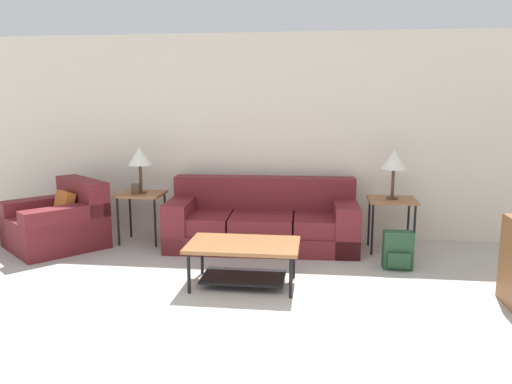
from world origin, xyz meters
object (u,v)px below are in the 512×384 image
object	(u,v)px
couch	(263,223)
side_table_right	(392,204)
table_lamp_right	(394,161)
table_lamp_left	(140,157)
backpack	(398,251)
side_table_left	(141,198)
coffee_table	(243,254)
armchair	(59,224)

from	to	relation	value
couch	side_table_right	bearing A→B (deg)	0.06
couch	table_lamp_right	xyz separation A→B (m)	(1.52, 0.00, 0.78)
table_lamp_left	backpack	distance (m)	3.23
couch	side_table_left	world-z (taller)	couch
side_table_left	side_table_right	bearing A→B (deg)	0.00
coffee_table	backpack	xyz separation A→B (m)	(1.55, 0.69, -0.12)
armchair	side_table_left	distance (m)	1.03
side_table_left	backpack	world-z (taller)	side_table_left
couch	side_table_left	xyz separation A→B (m)	(-1.52, 0.00, 0.26)
couch	side_table_left	size ratio (longest dim) A/B	3.63
couch	backpack	size ratio (longest dim) A/B	5.71
table_lamp_right	backpack	size ratio (longest dim) A/B	1.42
couch	table_lamp_right	bearing A→B (deg)	0.06
couch	side_table_left	distance (m)	1.54
couch	armchair	xyz separation A→B (m)	(-2.46, -0.32, -0.01)
table_lamp_right	table_lamp_left	bearing A→B (deg)	180.00
armchair	side_table_left	world-z (taller)	armchair
table_lamp_right	backpack	distance (m)	1.10
armchair	table_lamp_left	bearing A→B (deg)	18.70
side_table_right	backpack	size ratio (longest dim) A/B	1.57
armchair	side_table_right	xyz separation A→B (m)	(3.99, 0.32, 0.27)
armchair	side_table_left	size ratio (longest dim) A/B	2.22
couch	side_table_right	size ratio (longest dim) A/B	3.63
couch	side_table_right	xyz separation A→B (m)	(1.52, 0.00, 0.26)
coffee_table	side_table_left	bearing A→B (deg)	137.94
table_lamp_right	side_table_right	bearing A→B (deg)	71.57
table_lamp_left	armchair	bearing A→B (deg)	-161.30
side_table_right	table_lamp_right	xyz separation A→B (m)	(-0.00, -0.00, 0.51)
side_table_left	side_table_right	xyz separation A→B (m)	(3.05, 0.00, 0.00)
couch	backpack	distance (m)	1.65
armchair	backpack	world-z (taller)	armchair
coffee_table	table_lamp_right	xyz separation A→B (m)	(1.56, 1.34, 0.76)
table_lamp_left	table_lamp_right	distance (m)	3.05
side_table_right	table_lamp_left	world-z (taller)	table_lamp_left
side_table_right	table_lamp_left	xyz separation A→B (m)	(-3.05, -0.00, 0.51)
table_lamp_right	coffee_table	bearing A→B (deg)	-139.29
armchair	table_lamp_left	xyz separation A→B (m)	(0.94, 0.32, 0.79)
armchair	table_lamp_left	size ratio (longest dim) A/B	2.45
couch	side_table_right	distance (m)	1.55
coffee_table	armchair	bearing A→B (deg)	157.12
armchair	side_table_right	distance (m)	4.01
table_lamp_right	backpack	bearing A→B (deg)	-91.01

